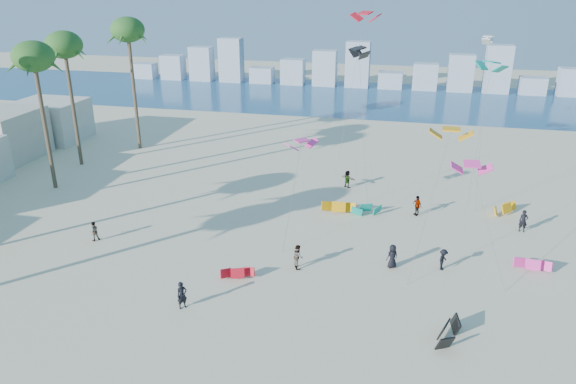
# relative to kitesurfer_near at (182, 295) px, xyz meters

# --- Properties ---
(ground) EXTENTS (220.00, 220.00, 0.00)m
(ground) POSITION_rel_kitesurfer_near_xyz_m (1.63, -6.13, -0.92)
(ground) COLOR beige
(ground) RESTS_ON ground
(ocean) EXTENTS (220.00, 220.00, 0.00)m
(ocean) POSITION_rel_kitesurfer_near_xyz_m (1.63, 65.87, -0.92)
(ocean) COLOR navy
(ocean) RESTS_ON ground
(kitesurfer_near) EXTENTS (0.78, 0.79, 1.85)m
(kitesurfer_near) POSITION_rel_kitesurfer_near_xyz_m (0.00, 0.00, 0.00)
(kitesurfer_near) COLOR black
(kitesurfer_near) RESTS_ON ground
(kitesurfer_mid) EXTENTS (1.01, 1.10, 1.82)m
(kitesurfer_mid) POSITION_rel_kitesurfer_near_xyz_m (6.10, 6.62, -0.02)
(kitesurfer_mid) COLOR gray
(kitesurfer_mid) RESTS_ON ground
(kitesurfers_far) EXTENTS (34.41, 17.24, 1.88)m
(kitesurfers_far) POSITION_rel_kitesurfer_near_xyz_m (10.14, 14.51, -0.06)
(kitesurfers_far) COLOR black
(kitesurfers_far) RESTS_ON ground
(grounded_kites) EXTENTS (23.01, 22.58, 0.99)m
(grounded_kites) POSITION_rel_kitesurfer_near_xyz_m (13.86, 11.59, -0.47)
(grounded_kites) COLOR red
(grounded_kites) RESTS_ON ground
(flying_kites) EXTENTS (29.69, 29.24, 16.81)m
(flying_kites) POSITION_rel_kitesurfer_near_xyz_m (15.28, 19.96, 10.51)
(flying_kites) COLOR #FE38A5
(flying_kites) RESTS_ON ground
(distant_skyline) EXTENTS (85.00, 3.00, 8.40)m
(distant_skyline) POSITION_rel_kitesurfer_near_xyz_m (0.45, 75.87, 2.16)
(distant_skyline) COLOR #9EADBF
(distant_skyline) RESTS_ON ground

